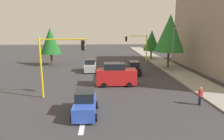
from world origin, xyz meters
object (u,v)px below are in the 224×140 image
(tree_roadside_mid, at_px, (170,33))
(tree_roadside_far, at_px, (152,40))
(street_lamp_curbside, at_px, (174,46))
(car_silver, at_px, (90,66))
(pedestrian_crossing, at_px, (200,96))
(traffic_signal_near_right, at_px, (59,56))
(car_blue, at_px, (85,104))
(car_black, at_px, (134,68))
(traffic_signal_far_left, at_px, (138,43))
(tree_opposite_side, at_px, (50,41))
(delivery_van_red, at_px, (116,75))

(tree_roadside_mid, bearing_deg, tree_roadside_far, -177.14)
(street_lamp_curbside, relative_size, car_silver, 1.89)
(car_silver, bearing_deg, pedestrian_crossing, 36.04)
(street_lamp_curbside, bearing_deg, traffic_signal_near_right, -57.25)
(tree_roadside_mid, bearing_deg, car_blue, -35.46)
(car_black, bearing_deg, tree_roadside_mid, 120.95)
(car_silver, bearing_deg, tree_roadside_far, 132.80)
(car_silver, bearing_deg, street_lamp_curbside, 79.11)
(traffic_signal_far_left, xyz_separation_m, tree_opposite_side, (2.00, -16.67, 0.63))
(tree_roadside_far, relative_size, tree_opposite_side, 0.93)
(traffic_signal_far_left, xyz_separation_m, delivery_van_red, (16.00, -5.51, -2.63))
(car_black, bearing_deg, street_lamp_curbside, 86.35)
(pedestrian_crossing, bearing_deg, traffic_signal_near_right, -101.86)
(tree_opposite_side, bearing_deg, street_lamp_curbside, 67.45)
(tree_roadside_mid, bearing_deg, traffic_signal_far_left, -144.20)
(tree_opposite_side, relative_size, car_silver, 1.87)
(tree_roadside_mid, bearing_deg, traffic_signal_near_right, -48.35)
(tree_opposite_side, relative_size, pedestrian_crossing, 4.08)
(car_blue, bearing_deg, traffic_signal_far_left, 160.40)
(traffic_signal_near_right, relative_size, tree_roadside_mid, 0.65)
(car_blue, bearing_deg, tree_roadside_mid, 144.54)
(traffic_signal_far_left, bearing_deg, street_lamp_curbside, 18.75)
(delivery_van_red, bearing_deg, car_silver, -155.99)
(tree_roadside_mid, distance_m, car_black, 9.35)
(traffic_signal_near_right, bearing_deg, tree_roadside_far, 147.58)
(tree_roadside_mid, bearing_deg, tree_opposite_side, -100.78)
(tree_roadside_mid, distance_m, tree_opposite_side, 21.43)
(traffic_signal_near_right, distance_m, car_silver, 12.70)
(tree_roadside_far, distance_m, car_silver, 17.92)
(street_lamp_curbside, xyz_separation_m, car_silver, (-2.43, -12.62, -3.45))
(street_lamp_curbside, bearing_deg, car_blue, -41.38)
(street_lamp_curbside, height_order, tree_roadside_far, street_lamp_curbside)
(tree_opposite_side, relative_size, car_black, 1.73)
(traffic_signal_near_right, height_order, tree_roadside_far, tree_roadside_far)
(traffic_signal_near_right, xyz_separation_m, delivery_van_red, (-4.00, 5.91, -2.93))
(tree_opposite_side, bearing_deg, tree_roadside_far, 106.31)
(street_lamp_curbside, xyz_separation_m, tree_roadside_mid, (-4.39, 0.80, 1.71))
(tree_roadside_far, bearing_deg, traffic_signal_far_left, -43.74)
(street_lamp_curbside, distance_m, tree_opposite_side, 21.87)
(traffic_signal_far_left, xyz_separation_m, street_lamp_curbside, (10.39, 3.53, 0.44))
(traffic_signal_far_left, xyz_separation_m, pedestrian_crossing, (22.75, 1.66, -3.00))
(traffic_signal_near_right, xyz_separation_m, street_lamp_curbside, (-9.61, 14.94, 0.13))
(tree_roadside_mid, relative_size, car_silver, 2.48)
(tree_opposite_side, bearing_deg, traffic_signal_far_left, 96.84)
(street_lamp_curbside, height_order, car_silver, street_lamp_curbside)
(tree_roadside_far, xyz_separation_m, car_silver, (11.96, -12.92, -3.33))
(delivery_van_red, xyz_separation_m, car_blue, (8.16, -3.09, -0.39))
(street_lamp_curbside, height_order, car_black, street_lamp_curbside)
(car_silver, relative_size, pedestrian_crossing, 2.18)
(traffic_signal_near_right, height_order, car_silver, traffic_signal_near_right)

